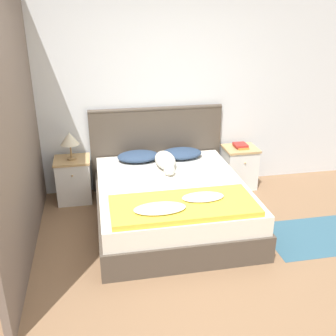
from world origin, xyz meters
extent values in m
plane|color=#896647|center=(0.00, 0.00, 0.00)|extent=(16.00, 16.00, 0.00)
cube|color=silver|center=(0.00, 2.13, 1.27)|extent=(9.00, 0.06, 2.55)
cube|color=#706056|center=(-1.43, 1.05, 1.27)|extent=(0.06, 3.10, 2.55)
cube|color=#4C4238|center=(0.10, 1.06, 0.15)|extent=(1.68, 1.94, 0.29)
cube|color=silver|center=(0.10, 1.06, 0.40)|extent=(1.62, 1.88, 0.21)
cube|color=#4C4238|center=(0.10, 2.06, 0.55)|extent=(1.76, 0.04, 1.10)
cylinder|color=#4C4238|center=(0.10, 2.06, 1.10)|extent=(1.76, 0.06, 0.06)
cube|color=white|center=(-1.01, 1.85, 0.27)|extent=(0.42, 0.37, 0.54)
cube|color=tan|center=(-1.01, 1.85, 0.56)|extent=(0.44, 0.39, 0.03)
sphere|color=tan|center=(-1.01, 1.65, 0.42)|extent=(0.02, 0.02, 0.02)
cube|color=white|center=(1.22, 1.85, 0.27)|extent=(0.42, 0.37, 0.54)
cube|color=tan|center=(1.22, 1.85, 0.56)|extent=(0.44, 0.39, 0.03)
sphere|color=tan|center=(1.22, 1.65, 0.42)|extent=(0.02, 0.02, 0.02)
ellipsoid|color=navy|center=(-0.18, 1.80, 0.56)|extent=(0.54, 0.36, 0.12)
ellipsoid|color=navy|center=(0.38, 1.80, 0.56)|extent=(0.54, 0.36, 0.12)
cube|color=yellow|center=(0.10, 0.46, 0.53)|extent=(1.43, 0.63, 0.06)
ellipsoid|color=silver|center=(-0.15, 0.36, 0.58)|extent=(0.50, 0.25, 0.05)
ellipsoid|color=silver|center=(0.32, 0.52, 0.58)|extent=(0.43, 0.22, 0.04)
ellipsoid|color=silver|center=(0.12, 1.55, 0.59)|extent=(0.24, 0.48, 0.17)
sphere|color=silver|center=(0.12, 1.28, 0.57)|extent=(0.13, 0.13, 0.13)
ellipsoid|color=silver|center=(0.12, 1.22, 0.56)|extent=(0.06, 0.07, 0.05)
cone|color=silver|center=(0.09, 1.29, 0.62)|extent=(0.04, 0.04, 0.05)
cone|color=silver|center=(0.16, 1.29, 0.62)|extent=(0.04, 0.04, 0.05)
ellipsoid|color=silver|center=(0.16, 1.75, 0.54)|extent=(0.15, 0.22, 0.06)
cube|color=orange|center=(1.22, 1.85, 0.58)|extent=(0.16, 0.23, 0.02)
cube|color=#AD2D28|center=(1.21, 1.86, 0.61)|extent=(0.17, 0.18, 0.03)
cylinder|color=#9E7A4C|center=(-1.01, 1.84, 0.58)|extent=(0.11, 0.11, 0.02)
cylinder|color=#9E7A4C|center=(-1.01, 1.84, 0.68)|extent=(0.02, 0.02, 0.18)
cone|color=beige|center=(-1.01, 1.84, 0.85)|extent=(0.23, 0.23, 0.15)
cube|color=#335B70|center=(1.63, 0.46, 0.00)|extent=(1.15, 0.76, 0.00)
camera|label=1|loc=(-0.69, -2.86, 2.36)|focal=42.00mm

